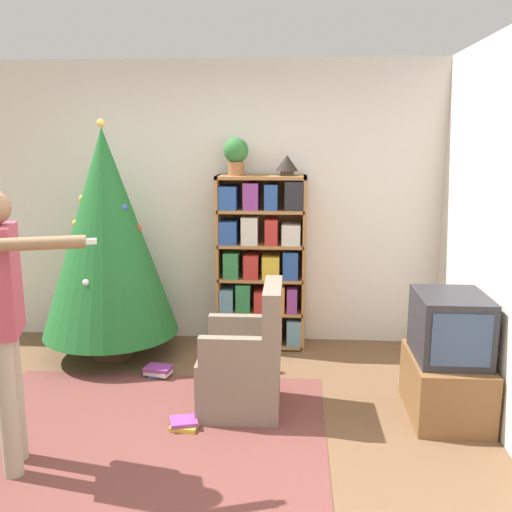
{
  "coord_description": "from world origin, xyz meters",
  "views": [
    {
      "loc": [
        0.75,
        -3.16,
        1.9
      ],
      "look_at": [
        0.46,
        0.94,
        1.05
      ],
      "focal_mm": 40.0,
      "sensor_mm": 36.0,
      "label": 1
    }
  ],
  "objects_px": {
    "standing_person": "(4,310)",
    "table_lamp": "(287,164)",
    "christmas_tree": "(107,233)",
    "potted_plant": "(236,154)",
    "television": "(450,326)",
    "bookshelf": "(261,264)",
    "armchair": "(246,366)"
  },
  "relations": [
    {
      "from": "standing_person",
      "to": "table_lamp",
      "type": "bearing_deg",
      "value": 126.84
    },
    {
      "from": "table_lamp",
      "to": "standing_person",
      "type": "bearing_deg",
      "value": -125.77
    },
    {
      "from": "christmas_tree",
      "to": "table_lamp",
      "type": "xyz_separation_m",
      "value": [
        1.53,
        0.35,
        0.58
      ]
    },
    {
      "from": "christmas_tree",
      "to": "potted_plant",
      "type": "distance_m",
      "value": 1.32
    },
    {
      "from": "television",
      "to": "standing_person",
      "type": "height_order",
      "value": "standing_person"
    },
    {
      "from": "christmas_tree",
      "to": "table_lamp",
      "type": "bearing_deg",
      "value": 12.84
    },
    {
      "from": "standing_person",
      "to": "potted_plant",
      "type": "relative_size",
      "value": 4.95
    },
    {
      "from": "bookshelf",
      "to": "christmas_tree",
      "type": "relative_size",
      "value": 0.77
    },
    {
      "from": "table_lamp",
      "to": "bookshelf",
      "type": "bearing_deg",
      "value": -176.74
    },
    {
      "from": "bookshelf",
      "to": "armchair",
      "type": "height_order",
      "value": "bookshelf"
    },
    {
      "from": "television",
      "to": "bookshelf",
      "type": "bearing_deg",
      "value": 136.98
    },
    {
      "from": "bookshelf",
      "to": "standing_person",
      "type": "xyz_separation_m",
      "value": [
        -1.3,
        -2.11,
        0.18
      ]
    },
    {
      "from": "television",
      "to": "table_lamp",
      "type": "bearing_deg",
      "value": 131.5
    },
    {
      "from": "armchair",
      "to": "standing_person",
      "type": "xyz_separation_m",
      "value": [
        -1.28,
        -0.83,
        0.64
      ]
    },
    {
      "from": "armchair",
      "to": "television",
      "type": "bearing_deg",
      "value": 89.89
    },
    {
      "from": "television",
      "to": "table_lamp",
      "type": "relative_size",
      "value": 2.8
    },
    {
      "from": "television",
      "to": "armchair",
      "type": "relative_size",
      "value": 0.61
    },
    {
      "from": "bookshelf",
      "to": "christmas_tree",
      "type": "xyz_separation_m",
      "value": [
        -1.3,
        -0.34,
        0.32
      ]
    },
    {
      "from": "television",
      "to": "christmas_tree",
      "type": "height_order",
      "value": "christmas_tree"
    },
    {
      "from": "television",
      "to": "christmas_tree",
      "type": "bearing_deg",
      "value": 160.6
    },
    {
      "from": "bookshelf",
      "to": "potted_plant",
      "type": "height_order",
      "value": "potted_plant"
    },
    {
      "from": "christmas_tree",
      "to": "table_lamp",
      "type": "distance_m",
      "value": 1.67
    },
    {
      "from": "potted_plant",
      "to": "table_lamp",
      "type": "bearing_deg",
      "value": -0.0
    },
    {
      "from": "standing_person",
      "to": "table_lamp",
      "type": "height_order",
      "value": "table_lamp"
    },
    {
      "from": "television",
      "to": "armchair",
      "type": "xyz_separation_m",
      "value": [
        -1.39,
        -0.01,
        -0.33
      ]
    },
    {
      "from": "television",
      "to": "potted_plant",
      "type": "relative_size",
      "value": 1.7
    },
    {
      "from": "television",
      "to": "standing_person",
      "type": "distance_m",
      "value": 2.81
    },
    {
      "from": "television",
      "to": "standing_person",
      "type": "bearing_deg",
      "value": -162.66
    },
    {
      "from": "standing_person",
      "to": "potted_plant",
      "type": "distance_m",
      "value": 2.51
    },
    {
      "from": "table_lamp",
      "to": "potted_plant",
      "type": "bearing_deg",
      "value": 180.0
    },
    {
      "from": "standing_person",
      "to": "armchair",
      "type": "bearing_deg",
      "value": 105.57
    },
    {
      "from": "standing_person",
      "to": "potted_plant",
      "type": "bearing_deg",
      "value": 135.63
    }
  ]
}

